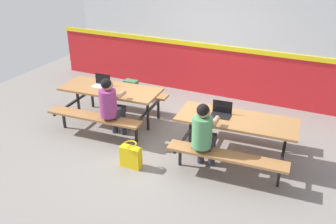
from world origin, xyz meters
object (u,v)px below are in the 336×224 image
(picnic_table_left, at_px, (111,96))
(student_further, at_px, (203,132))
(picnic_table_right, at_px, (236,128))
(tote_bag_bright, at_px, (131,156))
(student_nearer, at_px, (110,104))
(laptop_silver, at_px, (101,84))
(backpack_dark, at_px, (131,90))
(laptop_dark, at_px, (221,112))

(picnic_table_left, height_order, student_further, student_further)
(picnic_table_right, relative_size, tote_bag_bright, 4.51)
(student_nearer, distance_m, student_further, 1.84)
(picnic_table_left, bearing_deg, picnic_table_right, -5.19)
(laptop_silver, distance_m, backpack_dark, 1.31)
(picnic_table_right, bearing_deg, student_nearer, -171.97)
(laptop_silver, distance_m, tote_bag_bright, 1.86)
(laptop_silver, bearing_deg, laptop_dark, -5.39)
(backpack_dark, bearing_deg, student_nearer, -70.35)
(tote_bag_bright, bearing_deg, picnic_table_left, 133.41)
(student_nearer, height_order, student_further, same)
(laptop_dark, bearing_deg, laptop_silver, 174.61)
(student_nearer, xyz_separation_m, backpack_dark, (-0.62, 1.74, -0.49))
(picnic_table_left, xyz_separation_m, tote_bag_bright, (1.09, -1.16, -0.38))
(student_further, distance_m, laptop_silver, 2.53)
(student_further, relative_size, tote_bag_bright, 2.81)
(picnic_table_left, distance_m, backpack_dark, 1.29)
(picnic_table_left, height_order, laptop_dark, laptop_dark)
(laptop_dark, relative_size, backpack_dark, 0.76)
(tote_bag_bright, bearing_deg, laptop_dark, 39.43)
(picnic_table_left, xyz_separation_m, student_nearer, (0.35, -0.54, 0.13))
(tote_bag_bright, bearing_deg, laptop_silver, 138.01)
(student_further, relative_size, laptop_silver, 3.62)
(laptop_dark, bearing_deg, student_nearer, -170.25)
(tote_bag_bright, bearing_deg, backpack_dark, 120.07)
(student_further, bearing_deg, picnic_table_left, 159.53)
(student_nearer, height_order, backpack_dark, student_nearer)
(laptop_dark, height_order, backpack_dark, laptop_dark)
(student_nearer, xyz_separation_m, student_further, (1.82, -0.27, 0.00))
(student_nearer, relative_size, tote_bag_bright, 2.81)
(student_further, bearing_deg, tote_bag_bright, -162.05)
(student_nearer, relative_size, student_further, 1.00)
(picnic_table_left, xyz_separation_m, picnic_table_right, (2.52, -0.23, 0.00))
(student_further, bearing_deg, student_nearer, 171.43)
(laptop_silver, bearing_deg, student_further, -19.25)
(student_nearer, height_order, laptop_silver, student_nearer)
(laptop_silver, xyz_separation_m, laptop_dark, (2.46, -0.23, 0.00))
(student_nearer, bearing_deg, student_further, -8.57)
(laptop_silver, height_order, laptop_dark, same)
(laptop_silver, bearing_deg, picnic_table_right, -5.27)
(picnic_table_right, relative_size, laptop_silver, 5.81)
(laptop_silver, distance_m, laptop_dark, 2.48)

